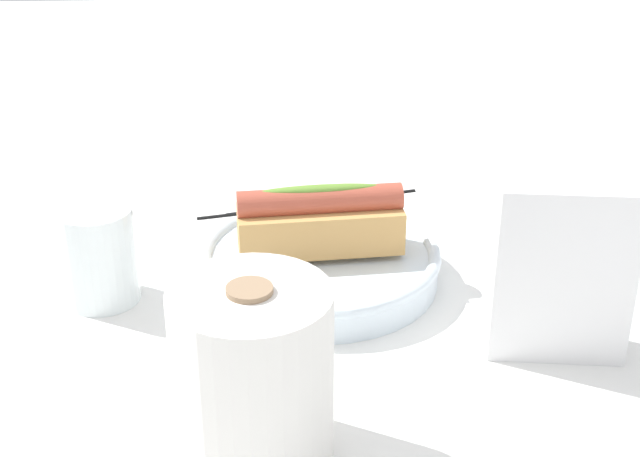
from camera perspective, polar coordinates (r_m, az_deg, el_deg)
ground_plane at (r=0.87m, az=1.49°, el=-3.00°), size 2.40×2.40×0.00m
serving_bowl at (r=0.86m, az=-0.00°, el=-2.15°), size 0.23×0.23×0.03m
hotdog_front at (r=0.84m, az=0.00°, el=0.48°), size 0.15×0.06×0.06m
water_glass at (r=0.84m, az=-13.55°, el=-1.91°), size 0.07×0.07×0.09m
paper_towel_roll at (r=0.63m, az=-4.19°, el=-9.08°), size 0.11×0.11×0.13m
napkin_box at (r=0.76m, az=14.77°, el=-2.51°), size 0.11×0.06×0.15m
chopstick_near at (r=1.01m, az=-1.48°, el=1.41°), size 0.22×0.05×0.01m
chopstick_far at (r=1.02m, az=0.19°, el=1.72°), size 0.21×0.06×0.01m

